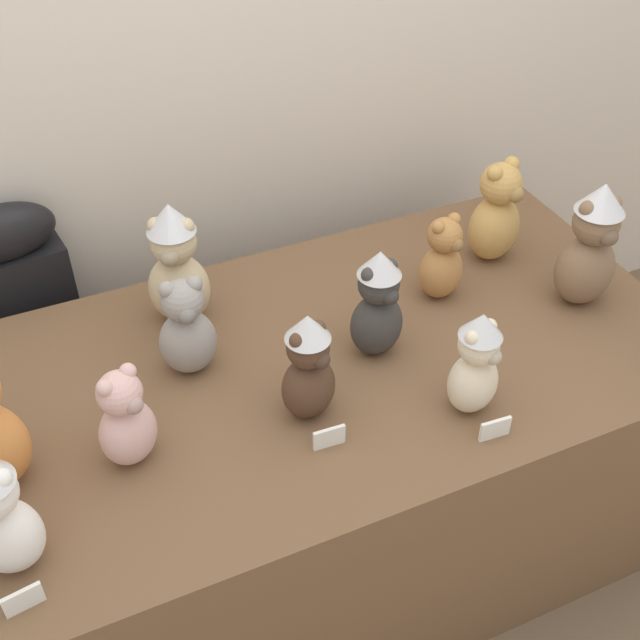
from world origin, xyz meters
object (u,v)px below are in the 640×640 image
(teddy_bear_mocha, at_px, (590,246))
(teddy_bear_sand, at_px, (176,265))
(teddy_bear_cocoa, at_px, (308,367))
(display_table, at_px, (320,460))
(teddy_bear_honey, at_px, (496,214))
(instrument_case, at_px, (36,351))
(teddy_bear_charcoal, at_px, (378,304))
(teddy_bear_ash, at_px, (187,329))
(teddy_bear_blush, at_px, (126,420))
(teddy_bear_caramel, at_px, (442,260))
(teddy_bear_cream, at_px, (476,364))

(teddy_bear_mocha, distance_m, teddy_bear_sand, 1.00)
(teddy_bear_mocha, relative_size, teddy_bear_cocoa, 1.24)
(display_table, bearing_deg, teddy_bear_honey, 17.69)
(instrument_case, bearing_deg, teddy_bear_charcoal, -46.94)
(teddy_bear_charcoal, distance_m, teddy_bear_cocoa, 0.25)
(teddy_bear_ash, height_order, teddy_bear_cocoa, teddy_bear_cocoa)
(teddy_bear_sand, bearing_deg, teddy_bear_mocha, 6.05)
(teddy_bear_blush, xyz_separation_m, teddy_bear_honey, (1.07, 0.30, 0.02))
(teddy_bear_mocha, bearing_deg, teddy_bear_cocoa, -171.97)
(instrument_case, distance_m, teddy_bear_charcoal, 1.04)
(teddy_bear_honey, distance_m, teddy_bear_charcoal, 0.51)
(teddy_bear_caramel, bearing_deg, teddy_bear_cocoa, -168.08)
(display_table, xyz_separation_m, teddy_bear_caramel, (0.38, 0.10, 0.47))
(display_table, relative_size, teddy_bear_honey, 6.15)
(teddy_bear_honey, xyz_separation_m, teddy_bear_charcoal, (-0.46, -0.21, 0.00))
(instrument_case, distance_m, teddy_bear_honey, 1.32)
(teddy_bear_mocha, distance_m, teddy_bear_caramel, 0.36)
(teddy_bear_ash, bearing_deg, teddy_bear_honey, 10.97)
(display_table, relative_size, teddy_bear_ash, 6.98)
(teddy_bear_cream, relative_size, teddy_bear_sand, 0.80)
(instrument_case, distance_m, teddy_bear_sand, 0.62)
(teddy_bear_cocoa, distance_m, teddy_bear_caramel, 0.53)
(display_table, distance_m, teddy_bear_blush, 0.68)
(instrument_case, relative_size, teddy_bear_charcoal, 3.36)
(display_table, distance_m, teddy_bear_ash, 0.56)
(display_table, height_order, teddy_bear_honey, teddy_bear_honey)
(teddy_bear_ash, relative_size, teddy_bear_sand, 0.78)
(teddy_bear_cocoa, relative_size, teddy_bear_sand, 0.83)
(teddy_bear_blush, distance_m, teddy_bear_honey, 1.11)
(teddy_bear_cream, distance_m, teddy_bear_mocha, 0.50)
(teddy_bear_sand, bearing_deg, teddy_bear_cream, -22.68)
(display_table, distance_m, teddy_bear_honey, 0.80)
(teddy_bear_blush, height_order, teddy_bear_sand, teddy_bear_sand)
(teddy_bear_caramel, bearing_deg, teddy_bear_ash, 164.94)
(instrument_case, xyz_separation_m, teddy_bear_ash, (0.33, -0.50, 0.36))
(display_table, bearing_deg, teddy_bear_ash, 161.55)
(teddy_bear_cream, xyz_separation_m, teddy_bear_cocoa, (-0.33, 0.13, 0.00))
(instrument_case, bearing_deg, teddy_bear_ash, -63.96)
(teddy_bear_mocha, bearing_deg, teddy_bear_charcoal, 178.04)
(display_table, bearing_deg, teddy_bear_caramel, 14.75)
(teddy_bear_blush, bearing_deg, teddy_bear_sand, 32.72)
(teddy_bear_ash, distance_m, teddy_bear_sand, 0.19)
(teddy_bear_charcoal, bearing_deg, teddy_bear_ash, 152.55)
(teddy_bear_cream, distance_m, teddy_bear_honey, 0.59)
(instrument_case, relative_size, teddy_bear_ash, 3.75)
(display_table, xyz_separation_m, teddy_bear_honey, (0.59, 0.19, 0.50))
(teddy_bear_cream, height_order, teddy_bear_mocha, teddy_bear_mocha)
(teddy_bear_cream, relative_size, teddy_bear_honey, 0.91)
(display_table, bearing_deg, teddy_bear_sand, 131.60)
(display_table, height_order, teddy_bear_blush, teddy_bear_blush)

